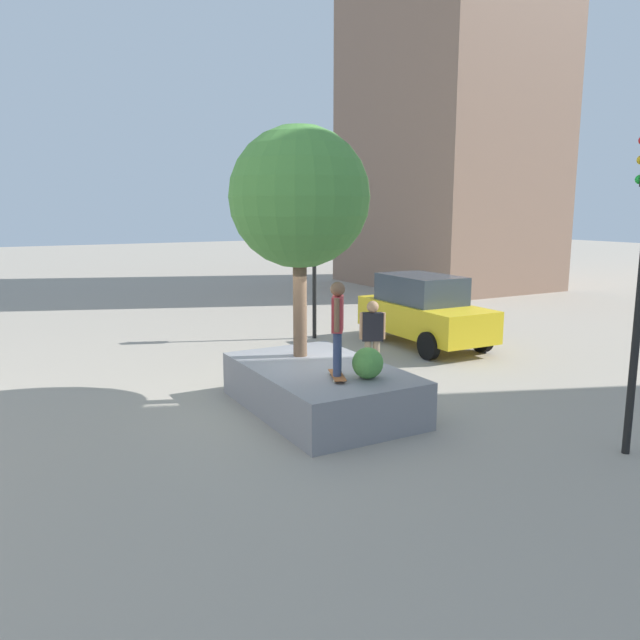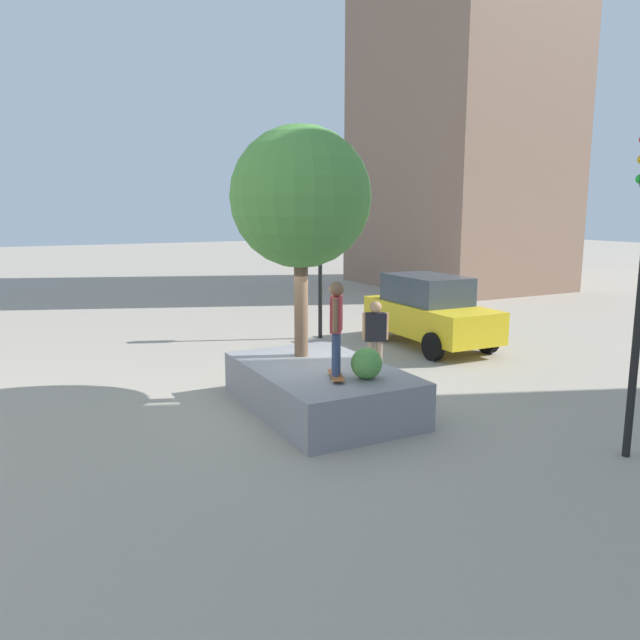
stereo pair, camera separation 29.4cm
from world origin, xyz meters
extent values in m
plane|color=#9E9384|center=(0.00, 0.00, 0.00)|extent=(120.00, 120.00, 0.00)
cube|color=gray|center=(0.38, -0.11, 0.43)|extent=(3.95, 2.46, 0.86)
cylinder|color=brown|center=(-0.58, -0.04, 2.07)|extent=(0.28, 0.28, 2.42)
sphere|color=#4C8C3D|center=(-0.58, -0.04, 4.04)|extent=(2.77, 2.77, 2.77)
sphere|color=#4C8C3D|center=(1.51, 0.23, 1.14)|extent=(0.56, 0.56, 0.56)
cube|color=brown|center=(1.27, -0.24, 0.92)|extent=(0.82, 0.49, 0.02)
sphere|color=beige|center=(1.00, -0.23, 0.89)|extent=(0.06, 0.06, 0.06)
sphere|color=beige|center=(1.06, -0.07, 0.89)|extent=(0.06, 0.06, 0.06)
sphere|color=beige|center=(1.48, -0.41, 0.89)|extent=(0.06, 0.06, 0.06)
sphere|color=beige|center=(1.54, -0.26, 0.89)|extent=(0.06, 0.06, 0.06)
cylinder|color=navy|center=(1.34, -0.30, 1.32)|extent=(0.14, 0.14, 0.78)
cylinder|color=navy|center=(1.19, -0.19, 1.32)|extent=(0.14, 0.14, 0.78)
cube|color=#B23338|center=(1.27, -0.24, 2.02)|extent=(0.47, 0.40, 0.61)
cylinder|color=brown|center=(1.46, -0.37, 2.04)|extent=(0.10, 0.10, 0.58)
cylinder|color=brown|center=(1.07, -0.11, 2.04)|extent=(0.10, 0.10, 0.58)
sphere|color=brown|center=(1.27, -0.24, 2.45)|extent=(0.26, 0.26, 0.26)
cube|color=gold|center=(-3.13, 5.18, 0.79)|extent=(4.30, 1.88, 0.85)
cube|color=#38424C|center=(-3.34, 5.19, 1.60)|extent=(2.42, 1.62, 0.77)
cylinder|color=black|center=(-1.75, 6.05, 0.36)|extent=(0.73, 0.23, 0.73)
cylinder|color=black|center=(-1.78, 4.26, 0.36)|extent=(0.73, 0.23, 0.73)
cylinder|color=black|center=(-4.48, 6.11, 0.36)|extent=(0.73, 0.23, 0.73)
cylinder|color=black|center=(-4.51, 4.32, 0.36)|extent=(0.73, 0.23, 0.73)
cylinder|color=black|center=(4.59, 3.12, 2.07)|extent=(0.12, 0.12, 4.13)
cylinder|color=black|center=(-5.54, 2.96, 1.65)|extent=(0.12, 0.12, 3.30)
cube|color=black|center=(-5.54, 2.96, 3.72)|extent=(0.28, 0.31, 0.85)
sphere|color=red|center=(-5.69, 2.94, 3.97)|extent=(0.14, 0.14, 0.14)
sphere|color=gold|center=(-5.69, 2.94, 3.69)|extent=(0.14, 0.14, 0.14)
sphere|color=green|center=(-5.69, 2.94, 3.41)|extent=(0.14, 0.14, 0.14)
cylinder|color=#847056|center=(-1.14, 2.22, 0.42)|extent=(0.15, 0.15, 0.83)
cylinder|color=#847056|center=(-1.22, 2.04, 0.42)|extent=(0.15, 0.15, 0.83)
cube|color=black|center=(-1.18, 2.13, 1.16)|extent=(0.38, 0.51, 0.65)
cylinder|color=#9E7251|center=(-1.07, 2.35, 1.18)|extent=(0.10, 0.10, 0.62)
cylinder|color=#9E7251|center=(-1.29, 1.90, 1.18)|extent=(0.10, 0.10, 0.62)
sphere|color=#9E7251|center=(-1.18, 2.13, 1.62)|extent=(0.27, 0.27, 0.27)
camera|label=1|loc=(10.30, -5.56, 3.81)|focal=34.43mm
camera|label=2|loc=(10.44, -5.30, 3.81)|focal=34.43mm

